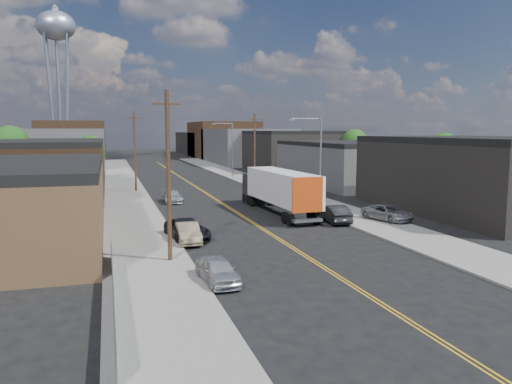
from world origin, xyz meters
TOP-DOWN VIEW (x-y plane):
  - ground at (0.00, 60.00)m, footprint 260.00×260.00m
  - centerline at (0.00, 45.00)m, footprint 0.32×120.00m
  - sidewalk_left at (-9.50, 45.00)m, footprint 5.00×140.00m
  - sidewalk_right at (9.50, 45.00)m, footprint 5.00×140.00m
  - warehouse_tan at (-18.00, 18.00)m, footprint 12.00×22.00m
  - warehouse_brown at (-18.00, 44.00)m, footprint 12.00×26.00m
  - industrial_right_a at (21.99, 20.00)m, footprint 14.00×22.00m
  - industrial_right_b at (22.00, 46.00)m, footprint 14.00×24.00m
  - industrial_right_c at (22.00, 72.00)m, footprint 14.00×22.00m
  - skyline_left_a at (-20.00, 95.00)m, footprint 16.00×30.00m
  - skyline_right_a at (20.00, 95.00)m, footprint 16.00×30.00m
  - skyline_left_b at (-20.00, 120.00)m, footprint 16.00×26.00m
  - skyline_right_b at (20.00, 120.00)m, footprint 16.00×26.00m
  - skyline_left_c at (-20.00, 140.00)m, footprint 16.00×40.00m
  - skyline_right_c at (20.00, 140.00)m, footprint 16.00×40.00m
  - water_tower at (-22.00, 110.00)m, footprint 9.00×9.00m
  - streetlight_near at (7.60, 25.00)m, footprint 3.39×0.25m
  - streetlight_far at (7.60, 60.00)m, footprint 3.39×0.25m
  - utility_pole_left_near at (-8.20, 10.00)m, footprint 1.60×0.26m
  - utility_pole_left_far at (-8.20, 45.00)m, footprint 1.60×0.26m
  - utility_pole_right at (8.20, 48.00)m, footprint 1.60×0.26m
  - chainlink_fence at (-11.50, 3.50)m, footprint 0.05×16.00m
  - tree_left_mid at (-23.94, 55.00)m, footprint 5.10×5.04m
  - tree_left_far at (-13.94, 62.00)m, footprint 4.35×4.20m
  - tree_right_near at (30.06, 36.00)m, footprint 4.60×4.48m
  - tree_right_far at (30.06, 60.00)m, footprint 4.85×4.76m
  - semi_truck at (3.63, 25.21)m, footprint 3.18×15.51m
  - car_left_a at (-6.40, 5.23)m, footprint 1.91×4.07m
  - car_left_b at (-6.40, 14.83)m, footprint 1.55×4.24m
  - car_left_c at (-6.27, 16.00)m, footprint 2.99×5.39m
  - car_left_d at (-5.00, 34.70)m, footprint 1.89×4.51m
  - car_right_oncoming at (6.60, 18.84)m, footprint 2.08×4.73m
  - car_right_lot_a at (11.00, 17.77)m, footprint 3.28×5.09m
  - car_right_lot_b at (8.91, 30.57)m, footprint 3.94×5.34m
  - car_right_lot_c at (8.20, 37.86)m, footprint 2.12×4.87m

SIDE VIEW (x-z plane):
  - ground at x=0.00m, z-range 0.00..0.00m
  - centerline at x=0.00m, z-range 0.00..0.01m
  - sidewalk_left at x=-9.50m, z-range 0.00..0.15m
  - sidewalk_right at x=9.50m, z-range 0.00..0.15m
  - car_left_d at x=-5.00m, z-range 0.00..1.30m
  - chainlink_fence at x=-11.50m, z-range 0.04..1.27m
  - car_left_a at x=-6.40m, z-range 0.00..1.35m
  - car_left_b at x=-6.40m, z-range 0.00..1.39m
  - car_left_c at x=-6.27m, z-range 0.00..1.43m
  - car_right_oncoming at x=6.60m, z-range 0.00..1.51m
  - car_right_lot_a at x=11.00m, z-range 0.15..1.45m
  - car_right_lot_b at x=8.91m, z-range 0.15..1.59m
  - car_right_lot_c at x=8.20m, z-range 0.15..1.78m
  - semi_truck at x=3.63m, z-range 0.28..4.31m
  - warehouse_tan at x=-18.00m, z-range 0.00..5.60m
  - industrial_right_b at x=22.00m, z-range 0.00..6.10m
  - warehouse_brown at x=-18.00m, z-range 0.00..6.60m
  - skyline_left_c at x=-20.00m, z-range 0.00..7.00m
  - skyline_right_c at x=20.00m, z-range 0.00..7.00m
  - industrial_right_a at x=21.99m, z-range 0.00..7.10m
  - industrial_right_c at x=22.00m, z-range 0.00..7.60m
  - skyline_left_a at x=-20.00m, z-range 0.00..8.00m
  - skyline_right_a at x=20.00m, z-range 0.00..8.00m
  - tree_left_far at x=-13.94m, z-range 1.08..8.05m
  - tree_right_near at x=30.06m, z-range 1.15..8.59m
  - skyline_left_b at x=-20.00m, z-range 0.00..10.00m
  - skyline_right_b at x=20.00m, z-range 0.00..10.00m
  - utility_pole_left_near at x=-8.20m, z-range 0.14..10.14m
  - utility_pole_left_far at x=-8.20m, z-range 0.14..10.14m
  - utility_pole_right at x=8.20m, z-range 0.14..10.14m
  - tree_right_far at x=30.06m, z-range 1.22..9.13m
  - streetlight_near at x=7.60m, z-range 0.83..9.83m
  - streetlight_far at x=7.60m, z-range 0.83..9.83m
  - tree_left_mid at x=-23.94m, z-range 1.30..9.67m
  - water_tower at x=-22.00m, z-range 12.20..49.10m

